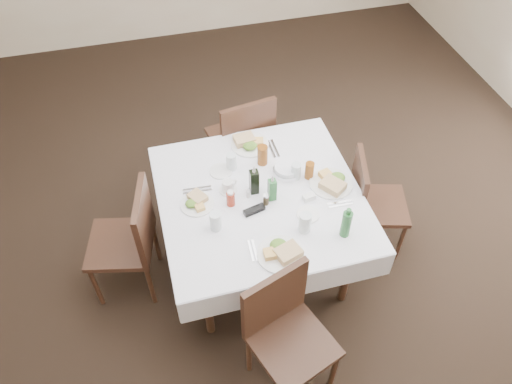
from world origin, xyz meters
TOP-DOWN VIEW (x-y plane):
  - ground_plane at (0.00, 0.00)m, footprint 7.00×7.00m
  - room_shell at (0.00, 0.00)m, footprint 6.04×7.04m
  - dining_table at (-0.12, -0.12)m, footprint 1.40×1.40m
  - chair_north at (-0.04, 0.73)m, footprint 0.54×0.54m
  - chair_south at (-0.21, -1.00)m, footprint 0.58×0.58m
  - chair_east at (0.73, -0.14)m, footprint 0.51×0.51m
  - chair_west at (-1.04, -0.07)m, footprint 0.54×0.54m
  - meal_north at (-0.07, 0.40)m, footprint 0.29×0.29m
  - meal_south at (-0.12, -0.63)m, footprint 0.30×0.30m
  - meal_east at (0.39, -0.15)m, footprint 0.31×0.31m
  - meal_west at (-0.56, -0.08)m, footprint 0.23×0.23m
  - side_plate_a at (-0.33, 0.18)m, footprint 0.17×0.17m
  - side_plate_b at (0.14, -0.37)m, footprint 0.16×0.16m
  - water_n at (-0.25, 0.19)m, footprint 0.07×0.07m
  - water_s at (0.08, -0.48)m, footprint 0.08×0.08m
  - water_e at (0.17, -0.02)m, footprint 0.07×0.07m
  - water_w at (-0.47, -0.32)m, footprint 0.08×0.08m
  - iced_tea_a at (-0.02, 0.19)m, footprint 0.08×0.08m
  - iced_tea_b at (0.26, -0.03)m, footprint 0.06×0.06m
  - bread_basket at (0.12, 0.04)m, footprint 0.20×0.20m
  - oil_cruet_dark at (-0.15, -0.07)m, footprint 0.06×0.06m
  - oil_cruet_green at (-0.05, -0.16)m, footprint 0.05×0.05m
  - ketchup_bottle at (-0.33, -0.14)m, footprint 0.06×0.06m
  - salt_shaker at (-0.20, -0.11)m, footprint 0.03×0.03m
  - pepper_shaker at (-0.10, -0.20)m, footprint 0.04×0.04m
  - coffee_mug at (-0.32, -0.01)m, footprint 0.13×0.13m
  - sunglasses at (-0.20, -0.25)m, footprint 0.16×0.08m
  - green_bottle at (0.32, -0.58)m, footprint 0.06×0.06m
  - sugar_caddy at (0.19, -0.24)m, footprint 0.09×0.06m
  - cutlery_n at (0.10, 0.32)m, footprint 0.05×0.20m
  - cutlery_s at (-0.29, -0.56)m, footprint 0.05×0.17m
  - cutlery_e at (0.38, -0.34)m, footprint 0.18×0.05m
  - cutlery_w at (-0.53, 0.04)m, footprint 0.20×0.06m

SIDE VIEW (x-z plane):
  - ground_plane at x=0.00m, z-range 0.00..0.00m
  - chair_east at x=0.73m, z-range 0.06..0.94m
  - chair_west at x=-1.04m, z-range 0.07..1.02m
  - chair_south at x=-0.21m, z-range 0.07..1.02m
  - chair_north at x=-0.04m, z-range 0.07..1.05m
  - dining_table at x=-0.12m, z-range 0.30..1.07m
  - cutlery_s at x=-0.29m, z-range 0.76..0.77m
  - cutlery_e at x=0.38m, z-range 0.76..0.77m
  - cutlery_n at x=0.10m, z-range 0.76..0.77m
  - cutlery_w at x=-0.53m, z-range 0.76..0.77m
  - side_plate_b at x=0.14m, z-range 0.76..0.77m
  - side_plate_a at x=-0.33m, z-range 0.76..0.77m
  - sunglasses at x=-0.20m, z-range 0.76..0.79m
  - meal_west at x=-0.56m, z-range 0.76..0.81m
  - sugar_caddy at x=0.19m, z-range 0.76..0.81m
  - meal_north at x=-0.07m, z-range 0.76..0.82m
  - meal_south at x=-0.12m, z-range 0.76..0.82m
  - meal_east at x=0.39m, z-range 0.75..0.82m
  - bread_basket at x=0.12m, z-range 0.76..0.83m
  - salt_shaker at x=-0.20m, z-range 0.76..0.83m
  - coffee_mug at x=-0.32m, z-range 0.76..0.85m
  - pepper_shaker at x=-0.10m, z-range 0.76..0.85m
  - ketchup_bottle at x=-0.33m, z-range 0.76..0.88m
  - water_e at x=0.17m, z-range 0.76..0.89m
  - iced_tea_b at x=0.26m, z-range 0.76..0.90m
  - water_n at x=-0.25m, z-range 0.76..0.90m
  - water_w at x=-0.47m, z-range 0.76..0.90m
  - water_s at x=0.08m, z-range 0.76..0.91m
  - iced_tea_a at x=-0.02m, z-range 0.76..0.92m
  - oil_cruet_green at x=-0.05m, z-range 0.75..0.97m
  - oil_cruet_dark at x=-0.15m, z-range 0.74..0.99m
  - green_bottle at x=0.32m, z-range 0.75..0.99m
  - room_shell at x=0.00m, z-range 0.31..3.11m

